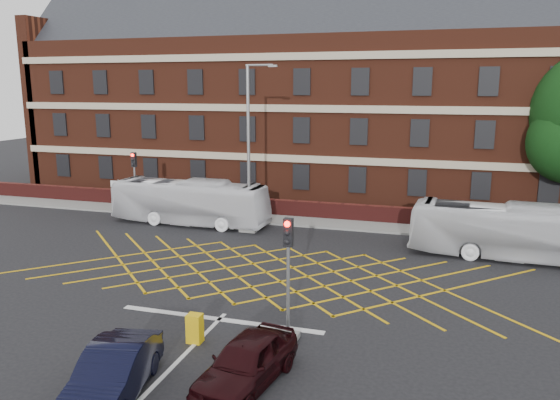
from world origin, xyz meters
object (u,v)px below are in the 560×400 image
(street_lamp, at_px, (250,175))
(utility_cabinet, at_px, (195,328))
(traffic_light_near, at_px, (288,291))
(traffic_light_far, at_px, (135,190))
(bus_left, at_px, (190,202))
(car_maroon, at_px, (247,362))
(car_navy, at_px, (113,373))
(direction_signs, at_px, (118,191))
(bus_right, at_px, (513,232))

(street_lamp, height_order, utility_cabinet, street_lamp)
(traffic_light_near, distance_m, traffic_light_far, 20.57)
(bus_left, relative_size, car_maroon, 2.40)
(car_navy, height_order, direction_signs, direction_signs)
(traffic_light_near, bearing_deg, street_lamp, 115.08)
(bus_right, height_order, traffic_light_far, traffic_light_far)
(traffic_light_far, relative_size, utility_cabinet, 4.28)
(direction_signs, bearing_deg, traffic_light_near, -42.82)
(street_lamp, distance_m, utility_cabinet, 14.85)
(utility_cabinet, bearing_deg, traffic_light_far, 127.05)
(car_navy, distance_m, traffic_light_near, 6.14)
(traffic_light_near, distance_m, utility_cabinet, 3.40)
(traffic_light_near, xyz_separation_m, street_lamp, (-6.13, 13.11, 1.65))
(utility_cabinet, bearing_deg, bus_right, 49.13)
(car_navy, distance_m, street_lamp, 18.30)
(car_maroon, height_order, direction_signs, direction_signs)
(bus_right, relative_size, utility_cabinet, 10.04)
(street_lamp, height_order, direction_signs, street_lamp)
(street_lamp, bearing_deg, bus_left, 173.54)
(traffic_light_near, height_order, traffic_light_far, same)
(bus_right, bearing_deg, traffic_light_far, 87.27)
(car_navy, bearing_deg, utility_cabinet, 67.58)
(bus_right, relative_size, direction_signs, 4.56)
(street_lamp, bearing_deg, direction_signs, 167.40)
(utility_cabinet, bearing_deg, bus_left, 116.62)
(bus_right, distance_m, direction_signs, 25.21)
(bus_left, distance_m, car_maroon, 19.45)
(traffic_light_near, distance_m, direction_signs, 22.76)
(traffic_light_near, bearing_deg, car_navy, -127.13)
(bus_right, xyz_separation_m, car_navy, (-11.91, -16.69, -0.67))
(car_navy, relative_size, street_lamp, 0.46)
(bus_right, bearing_deg, car_navy, 148.10)
(bus_left, height_order, car_maroon, bus_left)
(car_maroon, height_order, traffic_light_near, traffic_light_near)
(bus_right, relative_size, traffic_light_near, 2.35)
(utility_cabinet, bearing_deg, car_navy, -100.59)
(bus_right, height_order, traffic_light_near, traffic_light_near)
(direction_signs, bearing_deg, bus_right, -8.22)
(car_maroon, distance_m, traffic_light_far, 22.66)
(traffic_light_near, height_order, street_lamp, street_lamp)
(bus_left, xyz_separation_m, car_maroon, (9.98, -16.69, -0.69))
(car_navy, height_order, car_maroon, car_navy)
(car_maroon, distance_m, street_lamp, 17.43)
(traffic_light_far, distance_m, direction_signs, 2.31)
(car_maroon, relative_size, utility_cabinet, 4.22)
(bus_left, relative_size, street_lamp, 1.04)
(bus_right, bearing_deg, bus_left, 88.33)
(bus_left, bearing_deg, direction_signs, 75.68)
(traffic_light_near, bearing_deg, bus_left, 127.23)
(direction_signs, bearing_deg, bus_left, -16.48)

